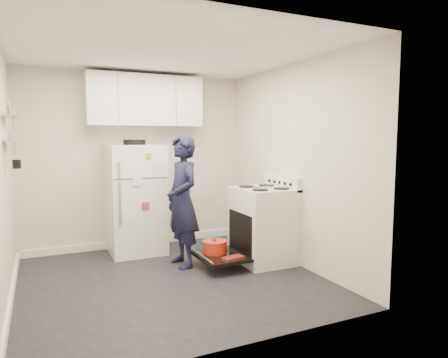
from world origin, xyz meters
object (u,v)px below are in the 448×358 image
open_oven_door (218,251)px  person (182,201)px  refrigerator (136,199)px  electric_range (262,226)px

open_oven_door → person: bearing=146.7°
refrigerator → person: person is taller
person → refrigerator: bearing=-159.2°
refrigerator → electric_range: bearing=-38.8°
electric_range → person: (-0.97, 0.28, 0.34)m
electric_range → person: person is taller
refrigerator → open_oven_door: bearing=-54.3°
electric_range → open_oven_door: 0.67m
open_oven_door → person: (-0.37, 0.24, 0.62)m
electric_range → person: 1.07m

